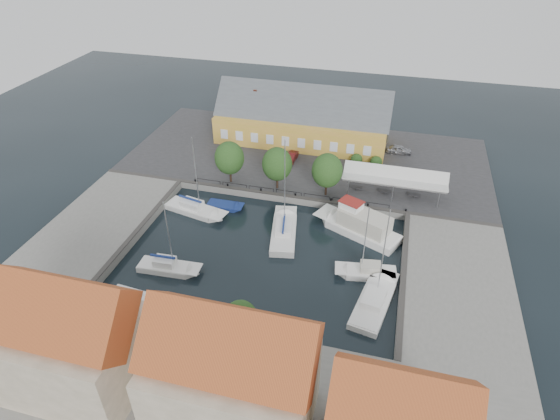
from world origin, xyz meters
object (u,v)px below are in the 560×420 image
tent_canopy (395,178)px  east_boat_b (367,273)px  warehouse (299,120)px  west_boat_d (168,268)px  west_boat_a (195,210)px  trawler (360,227)px  car_silver (399,149)px  car_red (291,157)px  launch_sw (130,296)px  center_sailboat (284,232)px  launch_nw (224,207)px  east_boat_c (374,303)px

tent_canopy → east_boat_b: bearing=-95.7°
warehouse → west_boat_d: 36.35m
warehouse → west_boat_a: bearing=-110.9°
trawler → west_boat_a: 22.20m
car_silver → car_red: 17.65m
car_silver → car_red: bearing=111.2°
warehouse → trawler: size_ratio=2.42×
car_silver → launch_sw: 47.33m
center_sailboat → trawler: size_ratio=1.13×
tent_canopy → launch_sw: bearing=-134.3°
tent_canopy → west_boat_d: 32.30m
launch_nw → tent_canopy: bearing=19.1°
warehouse → west_boat_a: size_ratio=2.40×
center_sailboat → west_boat_a: 13.12m
car_silver → west_boat_d: west_boat_d is taller
tent_canopy → trawler: trawler is taller
warehouse → car_red: (0.59, -7.96, -2.79)m
warehouse → east_boat_c: bearing=-65.1°
east_boat_b → west_boat_a: (-24.00, 6.72, 0.01)m
tent_canopy → launch_nw: size_ratio=2.71×
trawler → west_boat_d: west_boat_d is taller
west_boat_a → west_boat_d: 11.88m
car_red → tent_canopy: bearing=-16.7°
tent_canopy → launch_nw: bearing=-160.9°
center_sailboat → launch_nw: 10.31m
trawler → warehouse: bearing=120.1°
west_boat_d → east_boat_c: bearing=1.4°
warehouse → east_boat_b: 34.11m
center_sailboat → east_boat_b: bearing=-23.9°
car_silver → east_boat_c: bearing=176.7°
trawler → launch_nw: 18.75m
center_sailboat → west_boat_d: center_sailboat is taller
launch_sw → trawler: bearing=38.3°
warehouse → west_boat_a: west_boat_a is taller
car_silver → car_red: size_ratio=1.03×
trawler → west_boat_a: west_boat_a is taller
center_sailboat → west_boat_d: (-11.18, -9.89, -0.09)m
trawler → east_boat_b: (1.83, -7.69, -0.76)m
car_red → east_boat_b: (14.36, -22.41, -1.38)m
center_sailboat → launch_nw: size_ratio=2.59×
car_silver → center_sailboat: center_sailboat is taller
car_red → launch_sw: size_ratio=0.87×
east_boat_c → car_silver: bearing=88.9°
launch_nw → west_boat_a: bearing=-148.5°
center_sailboat → east_boat_b: size_ratio=1.37×
east_boat_b → west_boat_d: west_boat_d is taller
car_red → center_sailboat: (3.35, -17.54, -1.28)m
tent_canopy → launch_sw: 37.27m
east_boat_c → launch_nw: (-21.69, 13.30, -0.17)m
center_sailboat → east_boat_b: 12.04m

